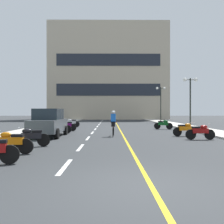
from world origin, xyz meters
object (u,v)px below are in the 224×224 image
(motorcycle_2, at_px, (31,137))
(motorcycle_6, at_px, (66,125))
(motorcycle_3, at_px, (200,132))
(motorcycle_5, at_px, (60,127))
(street_lamp_mid, at_px, (190,91))
(parked_car_near, at_px, (49,123))
(motorcycle_7, at_px, (163,124))
(motorcycle_8, at_px, (71,123))
(cyclist_rider, at_px, (113,123))
(motorcycle_4, at_px, (185,129))
(motorcycle_1, at_px, (11,142))
(street_lamp_far, at_px, (161,96))

(motorcycle_2, distance_m, motorcycle_6, 9.39)
(motorcycle_3, xyz_separation_m, motorcycle_5, (-9.02, 4.45, 0.00))
(street_lamp_mid, distance_m, motorcycle_5, 13.58)
(parked_car_near, height_order, motorcycle_7, parked_car_near)
(parked_car_near, xyz_separation_m, motorcycle_7, (8.93, 6.72, -0.44))
(motorcycle_6, bearing_deg, motorcycle_8, 93.93)
(street_lamp_mid, height_order, motorcycle_2, street_lamp_mid)
(cyclist_rider, bearing_deg, street_lamp_mid, 46.97)
(motorcycle_4, bearing_deg, motorcycle_5, 164.86)
(motorcycle_1, relative_size, motorcycle_2, 1.02)
(motorcycle_2, bearing_deg, motorcycle_6, 89.96)
(street_lamp_far, height_order, cyclist_rider, street_lamp_far)
(motorcycle_2, bearing_deg, motorcycle_8, 91.40)
(street_lamp_mid, relative_size, motorcycle_5, 2.86)
(motorcycle_3, xyz_separation_m, motorcycle_6, (-8.93, 6.49, 0.00))
(motorcycle_5, xyz_separation_m, cyclist_rider, (3.98, -2.35, 0.41))
(motorcycle_7, relative_size, cyclist_rider, 0.94)
(motorcycle_1, relative_size, motorcycle_7, 1.03)
(motorcycle_7, bearing_deg, street_lamp_mid, 31.32)
(street_lamp_mid, relative_size, motorcycle_4, 2.88)
(street_lamp_mid, bearing_deg, street_lamp_far, 91.18)
(motorcycle_2, distance_m, motorcycle_3, 9.40)
(street_lamp_mid, height_order, parked_car_near, street_lamp_mid)
(motorcycle_3, height_order, motorcycle_4, same)
(motorcycle_6, height_order, motorcycle_8, same)
(motorcycle_5, relative_size, cyclist_rider, 0.96)
(street_lamp_mid, bearing_deg, motorcycle_7, -148.68)
(motorcycle_3, height_order, cyclist_rider, cyclist_rider)
(motorcycle_5, bearing_deg, motorcycle_1, -90.44)
(motorcycle_7, bearing_deg, motorcycle_8, 159.89)
(parked_car_near, relative_size, motorcycle_4, 2.50)
(motorcycle_8, bearing_deg, street_lamp_mid, -6.69)
(motorcycle_5, xyz_separation_m, motorcycle_8, (-0.28, 7.39, 0.00))
(motorcycle_3, xyz_separation_m, motorcycle_8, (-9.30, 11.84, 0.00))
(parked_car_near, distance_m, motorcycle_4, 9.02)
(motorcycle_1, xyz_separation_m, motorcycle_2, (0.16, 2.01, 0.00))
(motorcycle_8, bearing_deg, motorcycle_4, -47.22)
(street_lamp_mid, xyz_separation_m, cyclist_rider, (-7.78, -8.34, -2.81))
(motorcycle_3, bearing_deg, motorcycle_6, 144.01)
(parked_car_near, xyz_separation_m, motorcycle_6, (0.34, 4.65, -0.44))
(motorcycle_1, xyz_separation_m, motorcycle_7, (8.76, 13.47, 0.00))
(street_lamp_mid, bearing_deg, motorcycle_1, -127.63)
(street_lamp_mid, relative_size, motorcycle_6, 2.86)
(motorcycle_4, xyz_separation_m, motorcycle_6, (-8.66, 4.41, 0.00))
(motorcycle_2, relative_size, motorcycle_8, 0.99)
(motorcycle_1, distance_m, motorcycle_7, 16.07)
(motorcycle_7, xyz_separation_m, cyclist_rider, (-4.71, -6.46, 0.41))
(motorcycle_1, bearing_deg, motorcycle_6, 89.18)
(parked_car_near, relative_size, motorcycle_5, 2.48)
(parked_car_near, distance_m, motorcycle_7, 11.18)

